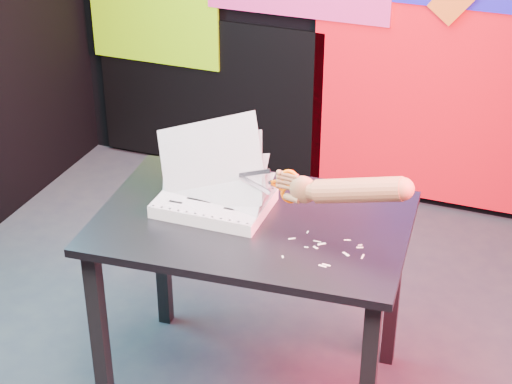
% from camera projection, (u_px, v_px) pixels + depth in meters
% --- Properties ---
extents(room, '(3.01, 3.01, 2.71)m').
position_uv_depth(room, '(230.00, 33.00, 2.79)').
color(room, '#282830').
rests_on(room, ground).
extents(backdrop, '(2.88, 0.05, 2.08)m').
position_uv_depth(backdrop, '(357.00, 21.00, 4.16)').
color(backdrop, red).
rests_on(backdrop, ground).
extents(work_table, '(1.12, 0.80, 0.75)m').
position_uv_depth(work_table, '(253.00, 245.00, 2.98)').
color(work_table, black).
rests_on(work_table, ground).
extents(printout_stack, '(0.44, 0.29, 0.36)m').
position_uv_depth(printout_stack, '(214.00, 200.00, 2.97)').
color(printout_stack, '#EAEDCE').
rests_on(printout_stack, work_table).
extents(scissors, '(0.22, 0.03, 0.13)m').
position_uv_depth(scissors, '(285.00, 186.00, 2.82)').
color(scissors, silver).
rests_on(scissors, printout_stack).
extents(hand_forearm, '(0.45, 0.10, 0.17)m').
position_uv_depth(hand_forearm, '(349.00, 190.00, 2.72)').
color(hand_forearm, '#916039').
rests_on(hand_forearm, work_table).
extents(paper_clippings, '(0.26, 0.19, 0.00)m').
position_uv_depth(paper_clippings, '(329.00, 250.00, 2.75)').
color(paper_clippings, beige).
rests_on(paper_clippings, work_table).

